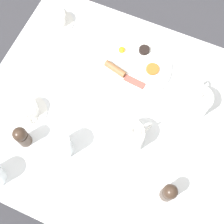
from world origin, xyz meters
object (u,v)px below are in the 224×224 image
Objects in this scene: teapot_far at (196,102)px; teacup_with_saucer_left at (28,110)px; spoon_for_tea at (198,180)px; salt_grinder at (22,137)px; knife_by_plate at (64,63)px; breakfast_plate at (133,65)px; pepper_grinder at (169,193)px; napkin_folded at (79,110)px; teapot_near at (130,137)px; fork_by_plate at (123,211)px; water_glass_tall at (61,146)px; teacup_with_saucer_right at (57,19)px.

teapot_far is 1.43× the size of teacup_with_saucer_left.
teapot_far is 0.30m from spoon_for_tea.
salt_grinder is 0.38m from knife_by_plate.
teapot_far is at bearing -157.73° from spoon_for_tea.
breakfast_plate is at bearing -130.80° from spoon_for_tea.
knife_by_plate is at bearing -120.18° from pepper_grinder.
napkin_folded is at bearing 41.34° from knife_by_plate.
napkin_folded is at bearing -111.26° from pepper_grinder.
teapot_near reaches higher than spoon_for_tea.
fork_by_plate is at bearing 67.74° from teacup_with_saucer_left.
water_glass_tall is 0.76× the size of fork_by_plate.
breakfast_plate is 2.67× the size of water_glass_tall.
teacup_with_saucer_right is 0.91m from spoon_for_tea.
breakfast_plate is at bearing 166.61° from water_glass_tall.
teacup_with_saucer_right is at bearing -145.44° from knife_by_plate.
napkin_folded reaches higher than knife_by_plate.
knife_by_plate is at bearing -154.05° from water_glass_tall.
breakfast_plate is at bearing -161.07° from fork_by_plate.
teapot_near is 1.08× the size of fork_by_plate.
napkin_folded is (-0.04, -0.24, -0.05)m from teapot_near.
teacup_with_saucer_left is (0.36, -0.30, 0.02)m from breakfast_plate.
pepper_grinder and salt_grinder have the same top height.
breakfast_plate is 0.40m from teacup_with_saucer_right.
fork_by_plate is at bearing -46.17° from pepper_grinder.
knife_by_plate is (-0.34, -0.59, -0.06)m from pepper_grinder.
breakfast_plate is 0.54m from salt_grinder.
teapot_far is 1.24× the size of spoon_for_tea.
teacup_with_saucer_right reaches higher than fork_by_plate.
teapot_far is 1.37× the size of napkin_folded.
salt_grinder is at bearing -29.34° from teapot_near.
teacup_with_saucer_right is 0.88m from pepper_grinder.
teacup_with_saucer_right is 0.22m from knife_by_plate.
water_glass_tall is (0.09, 0.19, 0.03)m from teacup_with_saucer_left.
salt_grinder is 0.75× the size of fork_by_plate.
teacup_with_saucer_left reaches higher than knife_by_plate.
pepper_grinder reaches higher than breakfast_plate.
teacup_with_saucer_left is at bearing -39.59° from breakfast_plate.
pepper_grinder is 0.72× the size of spoon_for_tea.
napkin_folded is at bearing -97.88° from spoon_for_tea.
breakfast_plate is 2.24× the size of teacup_with_saucer_right.
knife_by_plate is at bearing -138.66° from napkin_folded.
spoon_for_tea is (0.25, 0.68, 0.00)m from knife_by_plate.
salt_grinder is (0.40, -0.55, 0.00)m from teapot_far.
teacup_with_saucer_right is at bearing -150.97° from water_glass_tall.
breakfast_plate is at bearing 79.89° from teacup_with_saucer_right.
teapot_near and teapot_far have the same top height.
teapot_far reaches higher than fork_by_plate.
teapot_near reaches higher than teacup_with_saucer_right.
water_glass_tall reaches higher than napkin_folded.
knife_by_plate is at bearing 174.29° from teacup_with_saucer_left.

